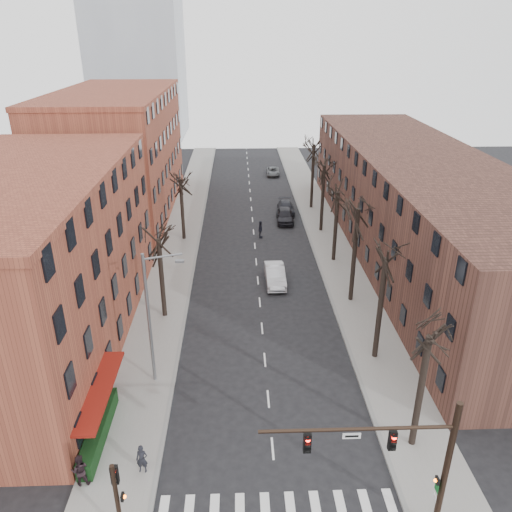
{
  "coord_description": "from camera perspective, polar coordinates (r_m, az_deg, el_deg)",
  "views": [
    {
      "loc": [
        -1.64,
        -16.25,
        20.6
      ],
      "look_at": [
        -0.3,
        20.53,
        4.0
      ],
      "focal_mm": 35.0,
      "sensor_mm": 36.0,
      "label": 1
    }
  ],
  "objects": [
    {
      "name": "sidewalk_left",
      "position": [
        55.57,
        -8.52,
        2.33
      ],
      "size": [
        4.0,
        90.0,
        0.15
      ],
      "primitive_type": "cube",
      "color": "gray",
      "rests_on": "ground"
    },
    {
      "name": "streetlight",
      "position": [
        31.0,
        -11.88,
        -6.49
      ],
      "size": [
        2.45,
        0.22,
        9.03
      ],
      "color": "slate",
      "rests_on": "ground"
    },
    {
      "name": "tree_right_f",
      "position": [
        64.34,
        6.3,
        5.46
      ],
      "size": [
        5.2,
        5.2,
        11.6
      ],
      "primitive_type": null,
      "color": "black",
      "rests_on": "ground"
    },
    {
      "name": "sidewalk_right",
      "position": [
        56.04,
        7.97,
        2.55
      ],
      "size": [
        4.0,
        90.0,
        0.15
      ],
      "primitive_type": "cube",
      "color": "gray",
      "rests_on": "ground"
    },
    {
      "name": "hedge",
      "position": [
        30.19,
        -17.54,
        -18.49
      ],
      "size": [
        0.8,
        6.0,
        1.0
      ],
      "primitive_type": "cube",
      "color": "#123515",
      "rests_on": "sidewalk_left"
    },
    {
      "name": "parked_car_far",
      "position": [
        79.19,
        1.95,
        9.63
      ],
      "size": [
        2.06,
        4.26,
        1.17
      ],
      "primitive_type": "imported",
      "rotation": [
        0.0,
        0.0,
        -0.03
      ],
      "color": "#53575B",
      "rests_on": "ground"
    },
    {
      "name": "parked_car_mid",
      "position": [
        62.17,
        3.43,
        5.56
      ],
      "size": [
        1.95,
        4.73,
        1.37
      ],
      "primitive_type": "imported",
      "rotation": [
        0.0,
        0.0,
        -0.01
      ],
      "color": "#22232A",
      "rests_on": "ground"
    },
    {
      "name": "pedestrian_a",
      "position": [
        27.7,
        -12.91,
        -21.69
      ],
      "size": [
        0.61,
        0.42,
        1.61
      ],
      "primitive_type": "imported",
      "rotation": [
        0.0,
        0.0,
        -0.05
      ],
      "color": "black",
      "rests_on": "sidewalk_left"
    },
    {
      "name": "tree_right_e",
      "position": [
        56.92,
        7.4,
        2.85
      ],
      "size": [
        5.2,
        5.2,
        10.8
      ],
      "primitive_type": null,
      "color": "black",
      "rests_on": "ground"
    },
    {
      "name": "silver_sedan",
      "position": [
        44.47,
        2.2,
        -2.19
      ],
      "size": [
        1.77,
        4.83,
        1.58
      ],
      "primitive_type": "imported",
      "rotation": [
        0.0,
        0.0,
        0.02
      ],
      "color": "silver",
      "rests_on": "ground"
    },
    {
      "name": "building_left_near",
      "position": [
        37.36,
        -24.5,
        -1.05
      ],
      "size": [
        12.0,
        26.0,
        12.0
      ],
      "primitive_type": "cube",
      "color": "brown",
      "rests_on": "ground"
    },
    {
      "name": "building_right",
      "position": [
        51.9,
        17.97,
        5.59
      ],
      "size": [
        12.0,
        50.0,
        10.0
      ],
      "primitive_type": "cube",
      "color": "#523026",
      "rests_on": "ground"
    },
    {
      "name": "building_left_far",
      "position": [
        63.41,
        -15.42,
        11.04
      ],
      "size": [
        12.0,
        28.0,
        14.0
      ],
      "primitive_type": "cube",
      "color": "brown",
      "rests_on": "ground"
    },
    {
      "name": "tree_right_d",
      "position": [
        49.68,
        8.82,
        -0.52
      ],
      "size": [
        5.2,
        5.2,
        10.0
      ],
      "primitive_type": null,
      "color": "black",
      "rests_on": "ground"
    },
    {
      "name": "tree_left_b",
      "position": [
        54.64,
        -8.2,
        1.87
      ],
      "size": [
        5.2,
        5.2,
        9.5
      ],
      "primitive_type": null,
      "color": "black",
      "rests_on": "ground"
    },
    {
      "name": "tree_right_c",
      "position": [
        42.71,
        10.71,
        -5.03
      ],
      "size": [
        5.2,
        5.2,
        11.6
      ],
      "primitive_type": null,
      "color": "black",
      "rests_on": "ground"
    },
    {
      "name": "parked_car_near",
      "position": [
        59.09,
        3.32,
        4.67
      ],
      "size": [
        2.06,
        4.81,
        1.62
      ],
      "primitive_type": "imported",
      "rotation": [
        0.0,
        0.0,
        -0.03
      ],
      "color": "black",
      "rests_on": "ground"
    },
    {
      "name": "tree_left_a",
      "position": [
        40.41,
        -10.35,
        -6.81
      ],
      "size": [
        5.2,
        5.2,
        9.5
      ],
      "primitive_type": null,
      "color": "black",
      "rests_on": "ground"
    },
    {
      "name": "pedestrian_crossing",
      "position": [
        54.21,
        0.5,
        3.05
      ],
      "size": [
        0.59,
        1.18,
        1.93
      ],
      "primitive_type": "imported",
      "rotation": [
        0.0,
        0.0,
        1.46
      ],
      "color": "black",
      "rests_on": "ground"
    },
    {
      "name": "awning_left",
      "position": [
        31.3,
        -16.74,
        -18.16
      ],
      "size": [
        1.2,
        7.0,
        0.15
      ],
      "primitive_type": "cube",
      "color": "maroon",
      "rests_on": "ground"
    },
    {
      "name": "pedestrian_b",
      "position": [
        27.88,
        -19.48,
        -22.06
      ],
      "size": [
        0.96,
        0.8,
        1.77
      ],
      "primitive_type": "imported",
      "rotation": [
        0.0,
        0.0,
        3.3
      ],
      "color": "black",
      "rests_on": "sidewalk_left"
    },
    {
      "name": "signal_pole_left",
      "position": [
        24.21,
        -15.59,
        -24.9
      ],
      "size": [
        0.47,
        0.44,
        4.4
      ],
      "color": "black",
      "rests_on": "ground"
    },
    {
      "name": "signal_mast_arm",
      "position": [
        23.36,
        17.44,
        -21.07
      ],
      "size": [
        8.14,
        0.3,
        7.2
      ],
      "color": "black",
      "rests_on": "ground"
    },
    {
      "name": "tree_right_b",
      "position": [
        36.17,
        13.37,
        -11.21
      ],
      "size": [
        5.2,
        5.2,
        10.8
      ],
      "primitive_type": null,
      "color": "black",
      "rests_on": "ground"
    },
    {
      "name": "tree_right_a",
      "position": [
        30.33,
        17.33,
        -19.89
      ],
      "size": [
        5.2,
        5.2,
        10.0
      ],
      "primitive_type": null,
      "color": "black",
      "rests_on": "ground"
    }
  ]
}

